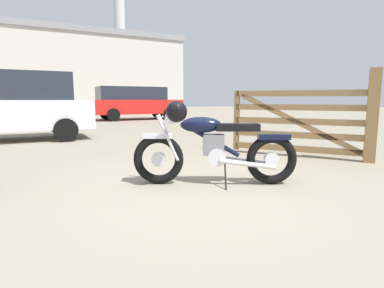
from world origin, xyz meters
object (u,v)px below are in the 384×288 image
at_px(vintage_motorcycle, 211,146).
at_px(blue_hatchback_right, 15,106).
at_px(white_estate_far, 135,102).
at_px(timber_gate, 314,120).

distance_m(vintage_motorcycle, blue_hatchback_right, 6.49).
xyz_separation_m(vintage_motorcycle, blue_hatchback_right, (-2.69, 5.90, 0.43)).
xyz_separation_m(vintage_motorcycle, white_estate_far, (2.26, 13.24, 0.45)).
bearing_deg(timber_gate, white_estate_far, -38.14).
relative_size(timber_gate, white_estate_far, 0.43).
relative_size(white_estate_far, blue_hatchback_right, 1.20).
height_order(vintage_motorcycle, white_estate_far, white_estate_far).
xyz_separation_m(timber_gate, blue_hatchback_right, (-5.25, 5.03, 0.21)).
xyz_separation_m(vintage_motorcycle, timber_gate, (2.56, 0.86, 0.21)).
relative_size(timber_gate, blue_hatchback_right, 0.51).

